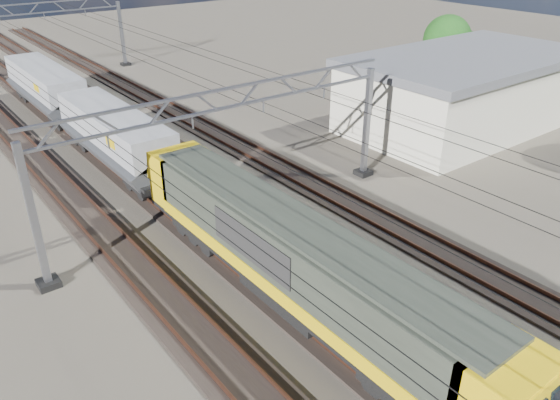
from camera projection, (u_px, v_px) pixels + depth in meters
ground at (281, 253)px, 25.79m from camera, size 160.00×160.00×0.00m
track_outer_west at (166, 300)px, 22.51m from camera, size 2.60×140.00×0.30m
track_loco at (246, 266)px, 24.68m from camera, size 2.60×140.00×0.30m
track_inner_east at (313, 238)px, 26.84m from camera, size 2.60×140.00×0.30m
track_outer_east at (370, 215)px, 29.01m from camera, size 2.60×140.00×0.30m
catenary_gantry_mid at (231, 151)px, 26.83m from camera, size 19.90×0.90×7.11m
catenary_gantry_far at (27, 39)px, 52.25m from camera, size 19.90×0.90×7.11m
overhead_wires at (189, 96)px, 28.81m from camera, size 12.03×140.00×0.53m
locomotive at (294, 258)px, 21.23m from camera, size 2.76×21.10×3.62m
hopper_wagon_lead at (115, 134)px, 33.76m from camera, size 3.38×13.00×3.25m
hopper_wagon_mid at (45, 85)px, 43.79m from camera, size 3.38×13.00×3.25m
industrial_shed at (465, 90)px, 40.69m from camera, size 18.60×10.60×5.40m
tree_far at (451, 41)px, 50.04m from camera, size 4.92×4.52×6.52m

